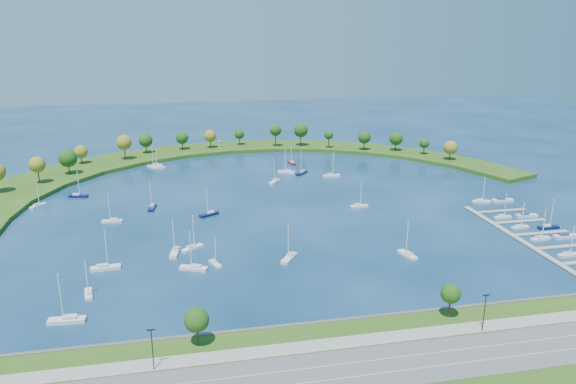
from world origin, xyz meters
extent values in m
plane|color=#072740|center=(0.00, 0.00, 0.00)|extent=(700.00, 700.00, 0.00)
cube|color=#284A13|center=(0.00, -124.00, 0.80)|extent=(420.00, 42.00, 1.60)
cube|color=#474442|center=(0.00, -102.50, 0.90)|extent=(420.00, 1.20, 1.80)
cube|color=#515154|center=(0.00, -124.00, 1.66)|extent=(420.00, 16.00, 0.12)
cube|color=gray|center=(0.00, -113.00, 1.66)|extent=(420.00, 5.00, 0.12)
cube|color=silver|center=(0.00, -126.50, 1.73)|extent=(420.00, 0.15, 0.02)
cube|color=silver|center=(0.00, -121.50, 1.73)|extent=(420.00, 0.15, 0.02)
cylinder|color=#382314|center=(-40.00, -107.00, 4.22)|extent=(0.56, 0.56, 5.25)
sphere|color=#1B4210|center=(-40.00, -107.00, 8.05)|extent=(6.00, 6.00, 6.00)
cylinder|color=#382314|center=(25.00, -107.00, 4.40)|extent=(0.56, 0.56, 5.60)
sphere|color=#1B4210|center=(25.00, -107.00, 8.24)|extent=(5.20, 5.20, 5.20)
cylinder|color=black|center=(-50.00, -115.00, 6.60)|extent=(0.24, 0.24, 10.00)
cylinder|color=black|center=(30.00, -115.00, 6.60)|extent=(0.24, 0.24, 10.00)
cube|color=#284A13|center=(-118.83, 37.57, 1.00)|extent=(50.23, 54.30, 2.00)
cube|color=#284A13|center=(-104.03, 64.58, 1.00)|extent=(54.07, 56.09, 2.00)
cube|color=#284A13|center=(-83.21, 87.27, 1.00)|extent=(55.20, 54.07, 2.00)
cube|color=#284A13|center=(-57.57, 104.32, 1.00)|extent=(53.65, 48.47, 2.00)
cube|color=#284A13|center=(-28.60, 114.76, 1.00)|extent=(49.62, 39.75, 2.00)
cube|color=#284A13|center=(2.03, 117.98, 1.00)|extent=(44.32, 29.96, 2.00)
cube|color=#284A13|center=(32.54, 113.79, 1.00)|extent=(49.49, 38.05, 2.00)
cube|color=#284A13|center=(61.17, 102.44, 1.00)|extent=(51.13, 44.12, 2.00)
cube|color=#284A13|center=(86.25, 84.58, 1.00)|extent=(49.19, 47.96, 2.00)
cube|color=#284A13|center=(106.34, 61.24, 1.00)|extent=(43.90, 49.49, 2.00)
cube|color=#284A13|center=(120.28, 33.78, 1.00)|extent=(35.67, 48.74, 2.00)
cylinder|color=#382314|center=(-108.24, 49.70, 5.90)|extent=(0.56, 0.56, 7.80)
sphere|color=brown|center=(-108.24, 49.70, 11.34)|extent=(7.74, 7.74, 7.74)
cylinder|color=#382314|center=(-97.02, 65.16, 5.22)|extent=(0.56, 0.56, 6.45)
sphere|color=#1B4210|center=(-97.02, 65.16, 10.26)|extent=(9.07, 9.07, 9.07)
cylinder|color=#382314|center=(-94.08, 87.33, 4.65)|extent=(0.56, 0.56, 5.29)
sphere|color=brown|center=(-94.08, 87.33, 8.74)|extent=(7.24, 7.24, 7.24)
cylinder|color=#382314|center=(-71.49, 92.67, 6.06)|extent=(0.56, 0.56, 8.12)
sphere|color=brown|center=(-71.49, 92.67, 11.82)|extent=(8.53, 8.53, 8.53)
cylinder|color=#382314|center=(-60.32, 107.23, 5.02)|extent=(0.56, 0.56, 6.04)
sphere|color=#1B4210|center=(-60.32, 107.23, 9.66)|extent=(8.09, 8.09, 8.09)
cylinder|color=#382314|center=(-38.99, 112.73, 4.92)|extent=(0.56, 0.56, 5.84)
sphere|color=#1B4210|center=(-38.99, 112.73, 9.34)|extent=(7.51, 7.51, 7.51)
cylinder|color=#382314|center=(-21.77, 114.32, 5.05)|extent=(0.56, 0.56, 6.11)
sphere|color=brown|center=(-21.77, 114.32, 9.61)|extent=(7.49, 7.49, 7.49)
cylinder|color=#382314|center=(-3.04, 119.65, 4.83)|extent=(0.56, 0.56, 5.67)
sphere|color=#1B4210|center=(-3.04, 119.65, 8.90)|extent=(6.17, 6.17, 6.17)
cylinder|color=#382314|center=(18.61, 110.07, 6.46)|extent=(0.56, 0.56, 8.91)
sphere|color=#1B4210|center=(18.61, 110.07, 12.34)|extent=(7.14, 7.14, 7.14)
cylinder|color=#382314|center=(34.51, 108.75, 6.13)|extent=(0.56, 0.56, 8.27)
sphere|color=#1B4210|center=(34.51, 108.75, 12.04)|extent=(8.87, 8.87, 8.87)
cylinder|color=#382314|center=(50.00, 99.00, 5.57)|extent=(0.56, 0.56, 7.14)
sphere|color=#1B4210|center=(50.00, 99.00, 10.25)|extent=(5.54, 5.54, 5.54)
cylinder|color=#382314|center=(69.58, 88.87, 5.19)|extent=(0.56, 0.56, 6.38)
sphere|color=#1B4210|center=(69.58, 88.87, 9.91)|extent=(7.65, 7.65, 7.65)
cylinder|color=#382314|center=(87.82, 83.45, 4.92)|extent=(0.56, 0.56, 5.84)
sphere|color=#1B4210|center=(87.82, 83.45, 9.45)|extent=(8.06, 8.06, 8.06)
cylinder|color=#382314|center=(100.27, 70.52, 4.76)|extent=(0.56, 0.56, 5.51)
sphere|color=#1B4210|center=(100.27, 70.52, 8.65)|extent=(5.67, 5.67, 5.67)
cylinder|color=#382314|center=(108.61, 54.59, 4.78)|extent=(0.56, 0.56, 5.57)
sphere|color=brown|center=(108.61, 54.59, 9.11)|extent=(7.73, 7.73, 7.73)
cylinder|color=gray|center=(-15.98, 115.23, 3.86)|extent=(2.20, 2.20, 3.73)
cylinder|color=gray|center=(-15.98, 115.23, 5.88)|extent=(2.60, 2.60, 0.30)
cube|color=gray|center=(78.00, -61.00, 0.35)|extent=(2.20, 82.00, 0.40)
cube|color=gray|center=(90.10, -67.60, 0.35)|extent=(22.00, 2.00, 0.40)
cube|color=gray|center=(90.10, -54.40, 0.35)|extent=(22.00, 2.00, 0.40)
cylinder|color=#382314|center=(101.00, -54.40, 0.60)|extent=(0.36, 0.36, 1.60)
cube|color=gray|center=(90.10, -41.20, 0.35)|extent=(22.00, 2.00, 0.40)
cylinder|color=#382314|center=(101.00, -41.20, 0.60)|extent=(0.36, 0.36, 1.60)
cube|color=gray|center=(90.10, -28.00, 0.35)|extent=(22.00, 2.00, 0.40)
cylinder|color=#382314|center=(101.00, -28.00, 0.60)|extent=(0.36, 0.36, 1.60)
cube|color=silver|center=(-32.17, -57.97, 0.39)|extent=(4.14, 6.80, 0.79)
cube|color=silver|center=(-32.41, -57.35, 1.07)|extent=(2.05, 2.62, 0.55)
cylinder|color=silver|center=(-31.97, -58.45, 5.23)|extent=(0.32, 0.32, 8.89)
cube|color=#09123D|center=(-30.90, -8.39, 0.50)|extent=(8.41, 6.24, 1.00)
cube|color=silver|center=(-30.18, -7.97, 1.36)|extent=(3.36, 2.89, 0.70)
cylinder|color=silver|center=(-31.48, -8.73, 6.65)|extent=(0.32, 0.32, 11.30)
cube|color=silver|center=(32.15, -63.93, 0.51)|extent=(4.41, 8.74, 1.01)
cube|color=silver|center=(32.36, -64.74, 1.36)|extent=(2.34, 3.27, 0.71)
cylinder|color=silver|center=(31.98, -63.28, 6.69)|extent=(0.32, 0.32, 11.37)
cube|color=silver|center=(-69.74, -71.87, 0.44)|extent=(3.13, 7.53, 0.88)
cube|color=silver|center=(-69.63, -72.60, 1.18)|extent=(1.80, 2.74, 0.61)
cylinder|color=silver|center=(-69.83, -71.30, 5.81)|extent=(0.32, 0.32, 9.86)
cube|color=silver|center=(-44.98, -46.11, 0.53)|extent=(3.98, 9.06, 1.05)
cube|color=silver|center=(-44.82, -45.25, 1.42)|extent=(2.24, 3.32, 0.74)
cylinder|color=silver|center=(-45.10, -46.80, 6.96)|extent=(0.32, 0.32, 11.82)
cube|color=#09123D|center=(21.25, 48.49, 0.52)|extent=(7.62, 8.13, 1.05)
cube|color=silver|center=(21.83, 49.14, 1.41)|extent=(3.31, 3.42, 0.73)
cylinder|color=silver|center=(20.78, 47.96, 6.93)|extent=(0.32, 0.32, 11.77)
cube|color=silver|center=(-102.29, 17.81, 0.48)|extent=(6.40, 7.75, 0.95)
cube|color=silver|center=(-102.74, 17.17, 1.28)|extent=(2.87, 3.16, 0.67)
cylinder|color=silver|center=(-101.92, 18.33, 6.30)|extent=(0.32, 0.32, 10.70)
cube|color=silver|center=(-55.12, 80.54, 0.49)|extent=(8.44, 3.31, 0.99)
cube|color=silver|center=(-54.30, 80.64, 1.33)|extent=(3.06, 1.96, 0.69)
cylinder|color=silver|center=(-55.77, 80.46, 6.54)|extent=(0.32, 0.32, 11.10)
cube|color=silver|center=(-66.81, -54.39, 0.56)|extent=(9.50, 3.53, 1.11)
cube|color=silver|center=(-67.74, -54.49, 1.50)|extent=(3.42, 2.14, 0.78)
cylinder|color=silver|center=(-66.07, -54.32, 7.38)|extent=(0.32, 0.32, 12.53)
cube|color=silver|center=(-38.86, -43.41, 0.51)|extent=(8.13, 7.14, 1.02)
cube|color=silver|center=(-39.53, -43.93, 1.38)|extent=(3.36, 3.15, 0.71)
cylinder|color=silver|center=(-38.33, -42.98, 6.75)|extent=(0.32, 0.32, 11.46)
cube|color=silver|center=(-69.19, -8.91, 0.48)|extent=(8.19, 3.00, 0.96)
cube|color=silver|center=(-68.39, -8.98, 1.30)|extent=(2.94, 1.83, 0.67)
cylinder|color=silver|center=(-69.82, -8.85, 6.37)|extent=(0.32, 0.32, 10.82)
cube|color=silver|center=(-7.67, -58.61, 0.54)|extent=(7.07, 8.78, 1.07)
cube|color=silver|center=(-7.17, -57.87, 1.44)|extent=(3.20, 3.56, 0.75)
cylinder|color=silver|center=(-8.07, -59.20, 7.09)|extent=(0.32, 0.32, 12.04)
cube|color=#09123D|center=(-87.54, 29.12, 0.51)|extent=(8.75, 4.14, 1.01)
cube|color=silver|center=(-88.37, 29.30, 1.37)|extent=(3.24, 2.26, 0.71)
cylinder|color=silver|center=(-86.88, 28.97, 6.71)|extent=(0.32, 0.32, 11.39)
cube|color=silver|center=(33.11, -10.37, 0.46)|extent=(7.75, 2.68, 0.91)
cube|color=silver|center=(32.35, -10.43, 1.23)|extent=(2.77, 1.68, 0.64)
cylinder|color=silver|center=(33.72, -10.33, 6.06)|extent=(0.32, 0.32, 10.28)
cube|color=silver|center=(-39.27, -60.38, 0.54)|extent=(9.21, 5.90, 1.08)
cube|color=silver|center=(-38.45, -60.74, 1.45)|extent=(3.58, 2.87, 0.75)
cylinder|color=silver|center=(-39.93, -60.10, 7.12)|extent=(0.32, 0.32, 12.10)
cube|color=silver|center=(35.11, 39.90, 0.53)|extent=(8.99, 2.92, 1.07)
cube|color=silver|center=(34.22, 39.85, 1.44)|extent=(3.19, 1.89, 0.75)
cylinder|color=silver|center=(35.81, 39.93, 7.06)|extent=(0.32, 0.32, 11.99)
cube|color=silver|center=(4.45, 35.17, 0.51)|extent=(6.94, 8.38, 1.03)
cube|color=silver|center=(4.95, 35.87, 1.39)|extent=(3.11, 3.42, 0.72)
cylinder|color=silver|center=(4.05, 34.61, 6.82)|extent=(0.32, 0.32, 11.58)
cube|color=silver|center=(13.91, 52.15, 0.55)|extent=(9.37, 6.48, 1.10)
cube|color=silver|center=(14.73, 51.73, 1.49)|extent=(3.69, 3.07, 0.77)
cylinder|color=silver|center=(13.26, 52.48, 7.32)|extent=(0.32, 0.32, 12.43)
cube|color=silver|center=(-53.18, 75.90, 0.45)|extent=(7.71, 2.67, 0.91)
cube|color=silver|center=(-52.42, 75.95, 1.23)|extent=(2.75, 1.68, 0.64)
cylinder|color=silver|center=(-53.78, 75.85, 6.02)|extent=(0.32, 0.32, 10.23)
cube|color=silver|center=(-73.23, -86.64, 0.57)|extent=(9.73, 3.36, 1.15)
cube|color=silver|center=(-72.28, -86.71, 1.55)|extent=(3.47, 2.11, 0.80)
cylinder|color=silver|center=(-73.99, -86.58, 7.60)|extent=(0.32, 0.32, 12.91)
cube|color=maroon|center=(20.78, 71.59, 0.48)|extent=(3.61, 8.27, 0.96)
cube|color=silver|center=(20.92, 70.80, 1.30)|extent=(2.04, 3.03, 0.67)
cylinder|color=silver|center=(20.67, 72.22, 6.36)|extent=(0.32, 0.32, 10.81)
cube|color=#09123D|center=(-54.11, 5.19, 0.51)|extent=(3.60, 8.69, 1.01)
cube|color=silver|center=(-53.98, 6.02, 1.37)|extent=(2.08, 3.16, 0.71)
cylinder|color=silver|center=(-54.21, 4.52, 6.70)|extent=(0.32, 0.32, 11.38)
cube|color=silver|center=(85.60, -74.93, 0.44)|extent=(7.52, 2.48, 0.89)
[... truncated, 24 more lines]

